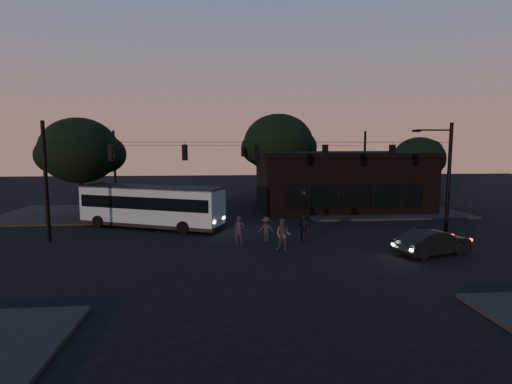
{
  "coord_description": "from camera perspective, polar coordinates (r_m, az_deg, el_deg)",
  "views": [
    {
      "loc": [
        -2.19,
        -21.48,
        5.97
      ],
      "look_at": [
        0.0,
        4.0,
        3.0
      ],
      "focal_mm": 28.0,
      "sensor_mm": 36.0,
      "label": 1
    }
  ],
  "objects": [
    {
      "name": "tree_right",
      "position": [
        44.37,
        22.23,
        4.41
      ],
      "size": [
        5.2,
        5.2,
        6.86
      ],
      "color": "black",
      "rests_on": "ground"
    },
    {
      "name": "pedestrian_d",
      "position": [
        25.03,
        1.47,
        -5.35
      ],
      "size": [
        1.02,
        0.6,
        1.56
      ],
      "primitive_type": "imported",
      "rotation": [
        0.0,
        0.0,
        3.12
      ],
      "color": "#241F27",
      "rests_on": "ground"
    },
    {
      "name": "signal_rig_near",
      "position": [
        25.62,
        0.0,
        3.22
      ],
      "size": [
        26.24,
        0.3,
        7.5
      ],
      "color": "black",
      "rests_on": "ground"
    },
    {
      "name": "pedestrian_c",
      "position": [
        25.09,
        6.81,
        -5.23
      ],
      "size": [
        0.98,
        0.41,
        1.67
      ],
      "primitive_type": "imported",
      "rotation": [
        0.0,
        0.0,
        3.14
      ],
      "color": "black",
      "rests_on": "ground"
    },
    {
      "name": "tree_behind",
      "position": [
        43.92,
        3.22,
        6.9
      ],
      "size": [
        7.6,
        7.6,
        9.43
      ],
      "color": "black",
      "rests_on": "ground"
    },
    {
      "name": "ground",
      "position": [
        22.4,
        0.89,
        -8.83
      ],
      "size": [
        120.0,
        120.0,
        0.0
      ],
      "primitive_type": "plane",
      "color": "black",
      "rests_on": "ground"
    },
    {
      "name": "building",
      "position": [
        39.23,
        11.69,
        1.72
      ],
      "size": [
        15.4,
        10.41,
        5.4
      ],
      "color": "black",
      "rests_on": "ground"
    },
    {
      "name": "sidewalk_far_left",
      "position": [
        37.86,
        -23.05,
        -2.87
      ],
      "size": [
        14.0,
        10.0,
        0.15
      ],
      "primitive_type": "cube",
      "color": "black",
      "rests_on": "ground"
    },
    {
      "name": "bus",
      "position": [
        30.13,
        -14.74,
        -1.72
      ],
      "size": [
        10.95,
        6.54,
        3.05
      ],
      "rotation": [
        0.0,
        0.0,
        -0.4
      ],
      "color": "gray",
      "rests_on": "ground"
    },
    {
      "name": "signal_rig_far",
      "position": [
        41.58,
        -1.89,
        4.19
      ],
      "size": [
        26.24,
        0.3,
        7.5
      ],
      "color": "black",
      "rests_on": "ground"
    },
    {
      "name": "sidewalk_far_right",
      "position": [
        38.67,
        16.7,
        -2.43
      ],
      "size": [
        14.0,
        10.0,
        0.15
      ],
      "primitive_type": "cube",
      "color": "black",
      "rests_on": "ground"
    },
    {
      "name": "pedestrian_a",
      "position": [
        24.15,
        -2.4,
        -5.53
      ],
      "size": [
        0.73,
        0.56,
        1.78
      ],
      "primitive_type": "imported",
      "rotation": [
        0.0,
        0.0,
        -0.23
      ],
      "color": "#212129",
      "rests_on": "ground"
    },
    {
      "name": "pedestrian_b",
      "position": [
        22.87,
        3.9,
        -6.13
      ],
      "size": [
        1.11,
        1.02,
        1.85
      ],
      "primitive_type": "imported",
      "rotation": [
        0.0,
        0.0,
        -0.44
      ],
      "color": "#3F3B39",
      "rests_on": "ground"
    },
    {
      "name": "tree_left",
      "position": [
        36.45,
        -23.93,
        5.43
      ],
      "size": [
        6.4,
        6.4,
        8.3
      ],
      "color": "black",
      "rests_on": "ground"
    },
    {
      "name": "car",
      "position": [
        24.14,
        23.97,
        -6.52
      ],
      "size": [
        4.63,
        2.87,
        1.44
      ],
      "primitive_type": "imported",
      "rotation": [
        0.0,
        0.0,
        1.9
      ],
      "color": "black",
      "rests_on": "ground"
    }
  ]
}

